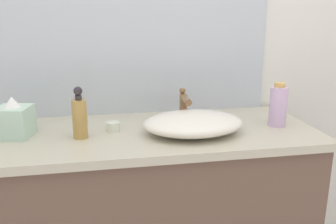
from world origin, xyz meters
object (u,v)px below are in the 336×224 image
Objects in this scene: soap_dispenser at (80,116)px; tissue_box at (14,120)px; candle_jar at (113,127)px; sink_basin at (193,123)px; lotion_bottle at (278,106)px.

soap_dispenser reaches higher than tissue_box.
soap_dispenser is at bearing -156.17° from candle_jar.
sink_basin is 0.44m from soap_dispenser.
lotion_bottle is 1.16× the size of tissue_box.
soap_dispenser is 0.15m from candle_jar.
sink_basin is at bearing -7.13° from tissue_box.
candle_jar is at bearing 23.83° from soap_dispenser.
lotion_bottle is (0.82, 0.01, 0.00)m from soap_dispenser.
soap_dispenser is 0.26m from tissue_box.
soap_dispenser is at bearing -13.46° from tissue_box.
sink_basin is at bearing -3.42° from soap_dispenser.
soap_dispenser is 1.26× the size of tissue_box.
lotion_bottle is 1.07m from tissue_box.
sink_basin is at bearing -174.72° from lotion_bottle.
soap_dispenser is at bearing 176.58° from sink_basin.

